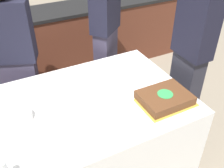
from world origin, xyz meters
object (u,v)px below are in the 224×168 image
person_seated_right (191,56)px  person_standing_back (15,57)px  person_cutting_cake (105,32)px  cake (165,98)px  plate_stack (17,116)px

person_seated_right → person_standing_back: 1.65m
person_cutting_cake → person_standing_back: 0.96m
person_cutting_cake → person_seated_right: person_cutting_cake is taller
person_seated_right → cake: bearing=-59.9°
person_standing_back → cake: bearing=152.5°
person_seated_right → plate_stack: bearing=-91.4°
person_standing_back → person_seated_right: bearing=172.1°
person_cutting_cake → person_standing_back: person_cutting_cake is taller
person_seated_right → person_cutting_cake: bearing=-148.3°
person_seated_right → person_standing_back: size_ratio=1.05×
cake → person_cutting_cake: size_ratio=0.25×
plate_stack → person_cutting_cake: bearing=34.5°
person_cutting_cake → person_seated_right: size_ratio=1.03×
person_standing_back → person_cutting_cake: bearing=-159.2°
plate_stack → person_seated_right: 1.59m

